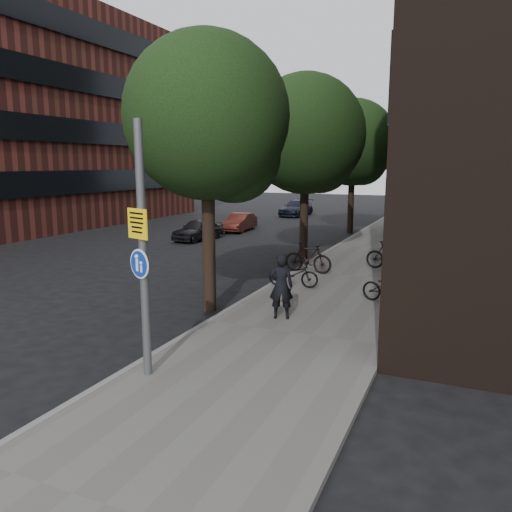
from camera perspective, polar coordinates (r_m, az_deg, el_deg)
The scene contains 15 objects.
ground at distance 9.38m, azimuth -4.42°, elevation -15.31°, with size 120.00×120.00×0.00m, color black.
sidewalk at distance 18.29m, azimuth 11.03°, elevation -2.40°, with size 4.50×60.00×0.12m, color #5E5C57.
curb_edge at distance 18.88m, azimuth 4.34°, elevation -1.82°, with size 0.15×60.00×0.13m, color slate.
street_tree_near at distance 13.77m, azimuth -5.08°, elevation 14.75°, with size 4.40×4.40×7.50m.
street_tree_mid at distance 21.62m, azimuth 5.97°, elevation 13.18°, with size 5.00×5.00×7.80m.
street_tree_far at distance 30.32m, azimuth 11.20°, elevation 12.25°, with size 5.00×5.00×7.80m.
signpost at distance 9.35m, azimuth -12.79°, elevation 0.60°, with size 0.53×0.20×4.74m.
pedestrian at distance 12.87m, azimuth 2.88°, elevation -3.46°, with size 0.62×0.41×1.71m, color black.
parked_bike_facade_near at distance 14.80m, azimuth 15.03°, elevation -3.61°, with size 0.59×1.69×0.89m, color black.
parked_bike_facade_far at distance 19.50m, azimuth 14.99°, elevation 0.03°, with size 0.51×1.79×1.08m, color black.
parked_bike_curb_near at distance 16.29m, azimuth 4.29°, elevation -2.03°, with size 0.57×1.65×0.87m, color black.
parked_bike_curb_far at distance 18.48m, azimuth 5.98°, elevation -0.19°, with size 0.52×1.83×1.10m, color black.
parked_car_near at distance 27.25m, azimuth -6.64°, elevation 3.04°, with size 1.37×3.40×1.16m, color black.
parked_car_mid at distance 30.72m, azimuth -1.86°, elevation 3.88°, with size 1.15×3.31×1.09m, color #552018.
parked_car_far at distance 40.06m, azimuth 4.61°, elevation 5.50°, with size 1.74×4.28×1.24m, color black.
Camera 1 is at (3.97, -7.45, 4.07)m, focal length 35.00 mm.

